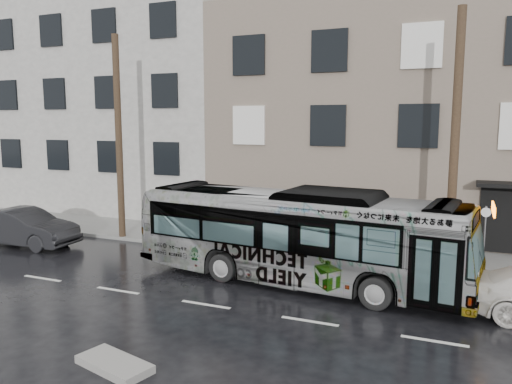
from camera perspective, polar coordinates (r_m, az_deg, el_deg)
ground at (r=17.33m, az=-1.73°, el=-10.03°), size 120.00×120.00×0.00m
sidewalk at (r=21.68m, az=3.68°, el=-6.11°), size 90.00×3.60×0.15m
building_taupe at (r=27.73m, az=19.17°, el=7.88°), size 20.00×12.00×11.00m
building_grey at (r=38.42m, az=-17.94°, el=11.60°), size 26.00×15.00×16.00m
utility_pole_front at (r=18.29m, az=21.77°, el=5.20°), size 0.30×0.30×9.00m
utility_pole_rear at (r=23.25m, az=-15.42°, el=5.98°), size 0.30×0.30×9.00m
sign_post at (r=18.72m, az=24.62°, el=-5.11°), size 0.06×0.06×2.40m
bus at (r=16.76m, az=4.73°, el=-5.03°), size 11.67×3.90×3.19m
dark_sedan at (r=23.98m, az=-25.02°, el=-3.68°), size 5.01×1.95×1.63m
slush_pile at (r=12.01m, az=-15.88°, el=-18.41°), size 1.94×1.22×0.18m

